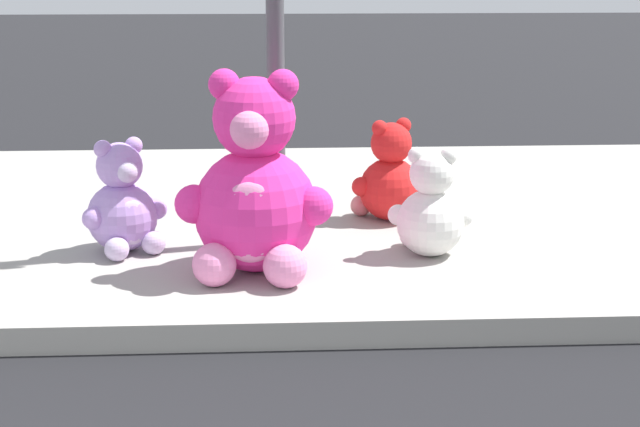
{
  "coord_description": "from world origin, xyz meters",
  "views": [
    {
      "loc": [
        0.97,
        -1.47,
        1.94
      ],
      "look_at": [
        1.23,
        3.6,
        0.55
      ],
      "focal_mm": 53.82,
      "sensor_mm": 36.0,
      "label": 1
    }
  ],
  "objects_px": {
    "plush_lavender": "(123,207)",
    "plush_red": "(389,179)",
    "plush_pink_large": "(255,193)",
    "plush_white": "(430,212)"
  },
  "relations": [
    {
      "from": "plush_pink_large",
      "to": "plush_white",
      "type": "relative_size",
      "value": 1.74
    },
    {
      "from": "plush_white",
      "to": "plush_red",
      "type": "relative_size",
      "value": 0.96
    },
    {
      "from": "plush_lavender",
      "to": "plush_red",
      "type": "xyz_separation_m",
      "value": [
        1.71,
        0.66,
        -0.0
      ]
    },
    {
      "from": "plush_pink_large",
      "to": "plush_lavender",
      "type": "relative_size",
      "value": 1.66
    },
    {
      "from": "plush_pink_large",
      "to": "plush_white",
      "type": "distance_m",
      "value": 1.11
    },
    {
      "from": "plush_red",
      "to": "plush_white",
      "type": "bearing_deg",
      "value": -79.31
    },
    {
      "from": "plush_pink_large",
      "to": "plush_red",
      "type": "relative_size",
      "value": 1.66
    },
    {
      "from": "plush_white",
      "to": "plush_red",
      "type": "distance_m",
      "value": 0.83
    },
    {
      "from": "plush_red",
      "to": "plush_lavender",
      "type": "bearing_deg",
      "value": -158.95
    },
    {
      "from": "plush_lavender",
      "to": "plush_red",
      "type": "height_order",
      "value": "plush_lavender"
    }
  ]
}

